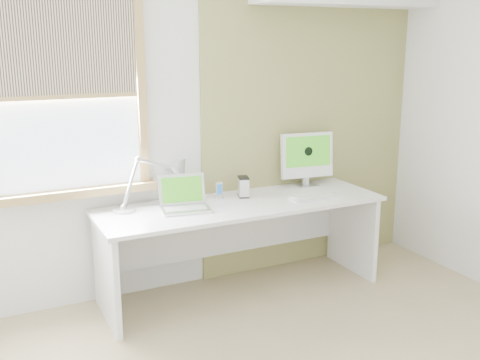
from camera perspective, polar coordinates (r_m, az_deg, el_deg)
room at (r=2.88m, az=9.24°, el=1.29°), size 4.04×3.54×2.64m
accent_wall at (r=4.86m, az=7.07°, el=6.46°), size 2.00×0.02×2.60m
window at (r=4.07m, az=-17.18°, el=8.00°), size 1.20×0.14×1.42m
desk at (r=4.37m, az=-0.19°, el=-4.57°), size 2.20×0.70×0.73m
desk_lamp at (r=4.25m, az=-7.15°, el=0.32°), size 0.70×0.31×0.38m
laptop at (r=4.12m, az=-5.70°, el=-2.11°), size 0.38×0.33×0.24m
phone_dock at (r=4.37m, az=-2.11°, el=-1.41°), size 0.08×0.08×0.13m
external_drive at (r=4.41m, az=0.35°, el=-0.69°), size 0.11×0.14×0.16m
imac at (r=4.75m, az=6.79°, el=2.40°), size 0.46×0.17×0.45m
keyboard at (r=4.41m, az=7.60°, el=-1.77°), size 0.42×0.13×0.02m
mouse at (r=4.35m, az=5.50°, el=-1.86°), size 0.09×0.11×0.03m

